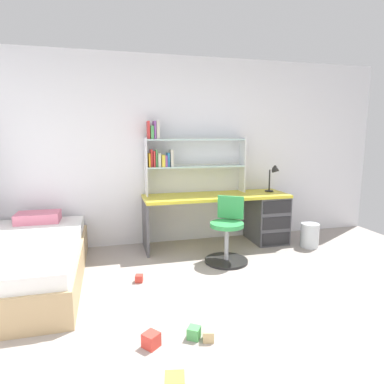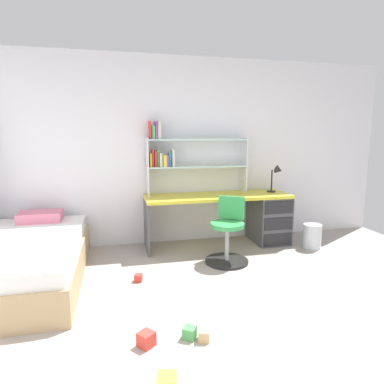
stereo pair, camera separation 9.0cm
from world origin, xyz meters
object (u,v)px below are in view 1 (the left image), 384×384
Objects in this scene: desk at (252,214)px; desk_lamp at (275,174)px; toy_block_red_0 at (139,278)px; toy_block_green_4 at (194,333)px; bookshelf_hutch at (181,154)px; waste_bin at (310,235)px; swivel_chair at (227,237)px; toy_block_red_5 at (151,340)px; toy_block_natural_3 at (208,335)px; bed_platform at (26,262)px.

desk is 5.17× the size of desk_lamp.
toy_block_red_0 is 0.85× the size of toy_block_green_4.
bookshelf_hutch is (-0.98, 0.18, 0.85)m from desk.
waste_bin reaches higher than toy_block_red_0.
bookshelf_hutch is 3.64× the size of desk_lamp.
toy_block_red_0 is at bearing -151.18° from desk.
desk is 1.96m from toy_block_red_0.
desk is at bearing 45.63° from swivel_chair.
swivel_chair is (-0.94, -0.63, -0.66)m from desk_lamp.
toy_block_red_5 is at bearing -130.02° from desk.
waste_bin is (0.34, -0.42, -0.80)m from desk_lamp.
desk is 22.01× the size of toy_block_green_4.
toy_block_natural_3 is at bearing -97.49° from bookshelf_hutch.
toy_block_natural_3 is 0.78× the size of toy_block_red_5.
swivel_chair is at bearing 64.72° from toy_block_natural_3.
toy_block_red_0 is at bearing -167.44° from waste_bin.
toy_block_red_5 is at bearing -50.88° from bed_platform.
toy_block_natural_3 is 0.92× the size of toy_block_green_4.
desk is at bearing 58.15° from toy_block_natural_3.
bed_platform is at bearing -166.43° from desk.
waste_bin is 3.11× the size of toy_block_red_5.
bookshelf_hutch reaches higher than waste_bin.
bed_platform is (-2.80, -0.68, -0.17)m from desk.
desk reaches higher than toy_block_natural_3.
waste_bin is at bearing 12.56° from toy_block_red_0.
toy_block_green_4 is (-0.10, 0.05, 0.00)m from toy_block_natural_3.
desk is at bearing -175.80° from desk_lamp.
toy_block_natural_3 is at bearing -139.78° from waste_bin.
bed_platform is 22.09× the size of toy_block_green_4.
waste_bin reaches higher than toy_block_green_4.
swivel_chair is 1.82m from toy_block_red_5.
desk_lamp is 2.82m from toy_block_green_4.
toy_block_green_4 is (0.31, -1.08, 0.01)m from toy_block_red_0.
desk_lamp is 3.04m from toy_block_red_5.
desk is 0.83m from waste_bin.
bed_platform is at bearing 137.69° from toy_block_natural_3.
desk is 2.45m from toy_block_natural_3.
bookshelf_hutch is 2.57m from toy_block_natural_3.
desk_lamp is 1.17× the size of waste_bin.
desk_lamp is 5.03× the size of toy_block_red_0.
toy_block_red_5 is at bearing -90.91° from toy_block_red_0.
toy_block_red_0 is 1.10m from toy_block_red_5.
desk is 6.05× the size of waste_bin.
swivel_chair is 1.17m from toy_block_red_0.
toy_block_red_0 is at bearing 89.09° from toy_block_red_5.
toy_block_red_5 is at bearing -107.98° from bookshelf_hutch.
toy_block_red_5 is (-1.11, -1.42, -0.25)m from swivel_chair.
bookshelf_hutch is 1.37m from desk_lamp.
bookshelf_hutch is at bearing 79.86° from toy_block_green_4.
toy_block_green_4 is (-1.72, -2.03, -0.92)m from desk_lamp.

